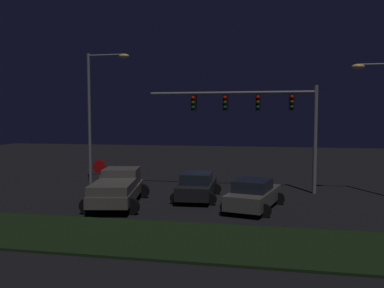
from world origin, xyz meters
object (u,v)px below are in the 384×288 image
car_sedan_far (197,186)px  stop_sign (100,172)px  street_lamp_left (97,102)px  traffic_signal_gantry (259,110)px  pickup_truck (118,186)px  street_lamp_right (384,112)px  car_sedan (254,194)px

car_sedan_far → stop_sign: bearing=101.4°
car_sedan_far → stop_sign: (-5.25, -1.29, 0.82)m
street_lamp_left → stop_sign: bearing=-64.8°
traffic_signal_gantry → pickup_truck: bearing=-144.0°
car_sedan_far → street_lamp_right: street_lamp_right is taller
car_sedan → street_lamp_right: bearing=-44.6°
street_lamp_left → stop_sign: street_lamp_left is taller
car_sedan → street_lamp_right: street_lamp_right is taller
street_lamp_left → street_lamp_right: street_lamp_left is taller
pickup_truck → car_sedan: 7.05m
car_sedan_far → car_sedan: bearing=-122.2°
car_sedan_far → street_lamp_right: 11.46m
pickup_truck → street_lamp_left: bearing=22.0°
street_lamp_right → stop_sign: size_ratio=3.47×
traffic_signal_gantry → street_lamp_right: size_ratio=1.33×
car_sedan → street_lamp_right: 9.38m
stop_sign → pickup_truck: bearing=-32.6°
car_sedan → car_sedan_far: 3.71m
pickup_truck → traffic_signal_gantry: bearing=-64.5°
car_sedan → street_lamp_right: size_ratio=0.61×
pickup_truck → street_lamp_right: size_ratio=0.73×
car_sedan_far → pickup_truck: bearing=117.6°
car_sedan → street_lamp_left: 13.24m
car_sedan_far → traffic_signal_gantry: traffic_signal_gantry is taller
car_sedan_far → street_lamp_left: bearing=60.8°
pickup_truck → stop_sign: stop_sign is taller
street_lamp_right → stop_sign: bearing=-166.0°
car_sedan_far → street_lamp_left: (-7.69, 3.88, 4.86)m
car_sedan → stop_sign: stop_sign is taller
traffic_signal_gantry → stop_sign: traffic_signal_gantry is taller
car_sedan_far → stop_sign: 5.47m
traffic_signal_gantry → car_sedan: bearing=-90.8°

